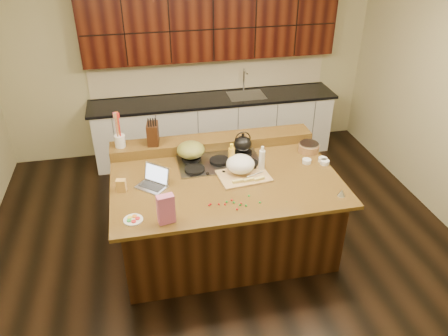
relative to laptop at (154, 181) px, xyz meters
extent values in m
cube|color=black|center=(0.75, 0.01, -0.98)|extent=(5.50, 5.00, 0.01)
cube|color=silver|center=(0.75, 0.01, 1.73)|extent=(5.50, 5.00, 0.01)
cube|color=tan|center=(0.75, 2.51, 0.37)|extent=(5.50, 0.01, 2.70)
cube|color=black|center=(0.75, 0.01, -0.54)|extent=(2.22, 1.42, 0.88)
cube|color=black|center=(0.75, 0.01, -0.08)|extent=(2.40, 1.60, 0.04)
cube|color=black|center=(0.75, 0.71, 0.00)|extent=(2.40, 0.30, 0.12)
cube|color=gray|center=(0.75, 0.31, -0.05)|extent=(0.92, 0.52, 0.02)
cylinder|color=black|center=(0.45, 0.44, -0.03)|extent=(0.22, 0.22, 0.03)
cylinder|color=black|center=(1.05, 0.44, -0.03)|extent=(0.22, 0.22, 0.03)
cylinder|color=black|center=(0.45, 0.18, -0.03)|extent=(0.22, 0.22, 0.03)
cylinder|color=black|center=(1.05, 0.18, -0.03)|extent=(0.22, 0.22, 0.03)
cylinder|color=black|center=(0.75, 0.31, -0.03)|extent=(0.22, 0.22, 0.03)
cube|color=silver|center=(1.05, 2.18, -0.53)|extent=(3.60, 0.62, 0.90)
cube|color=black|center=(1.05, 2.18, -0.06)|extent=(3.70, 0.66, 0.04)
cube|color=gray|center=(1.55, 2.18, -0.04)|extent=(0.55, 0.42, 0.01)
cylinder|color=gray|center=(1.55, 2.36, 0.14)|extent=(0.02, 0.02, 0.36)
cube|color=black|center=(1.05, 2.33, 0.97)|extent=(3.60, 0.34, 0.90)
cube|color=tan|center=(1.05, 2.49, 0.22)|extent=(3.60, 0.03, 0.50)
ellipsoid|color=black|center=(1.05, 0.44, 0.08)|extent=(0.28, 0.28, 0.19)
ellipsoid|color=olive|center=(0.45, 0.44, 0.08)|extent=(0.33, 0.33, 0.17)
cube|color=#B7B7BC|center=(-0.03, -0.03, -0.05)|extent=(0.36, 0.35, 0.01)
cube|color=black|center=(-0.03, -0.03, -0.04)|extent=(0.27, 0.26, 0.00)
cube|color=#B7B7BC|center=(0.04, 0.04, 0.06)|extent=(0.26, 0.24, 0.19)
cube|color=silver|center=(0.03, 0.04, 0.06)|extent=(0.23, 0.21, 0.16)
cylinder|color=gold|center=(0.85, 0.13, 0.08)|extent=(0.07, 0.07, 0.27)
cylinder|color=silver|center=(1.16, 0.05, 0.07)|extent=(0.07, 0.07, 0.25)
cube|color=tan|center=(0.94, -0.04, -0.04)|extent=(0.57, 0.44, 0.02)
ellipsoid|color=white|center=(0.92, 0.04, 0.06)|extent=(0.31, 0.31, 0.19)
cube|color=#EDD872|center=(0.85, -0.16, -0.02)|extent=(0.12, 0.03, 0.03)
cube|color=#EDD872|center=(0.96, -0.16, -0.02)|extent=(0.12, 0.03, 0.03)
cube|color=#EDD872|center=(1.08, -0.16, -0.02)|extent=(0.12, 0.03, 0.03)
cylinder|color=gray|center=(1.06, -0.06, -0.03)|extent=(0.20, 0.08, 0.01)
cylinder|color=white|center=(1.90, 0.10, -0.03)|extent=(0.11, 0.11, 0.04)
cylinder|color=white|center=(1.90, 0.04, -0.03)|extent=(0.11, 0.11, 0.04)
cylinder|color=white|center=(1.71, 0.11, -0.03)|extent=(0.10, 0.10, 0.04)
cylinder|color=#996B3F|center=(1.83, 0.35, -0.01)|extent=(0.28, 0.28, 0.09)
cone|color=silver|center=(1.81, -0.58, -0.02)|extent=(0.09, 0.09, 0.07)
cube|color=#C85E8E|center=(0.07, -0.64, 0.09)|extent=(0.17, 0.11, 0.29)
cylinder|color=white|center=(-0.23, -0.55, -0.05)|extent=(0.21, 0.21, 0.01)
cube|color=gold|center=(-0.33, -0.04, 0.01)|extent=(0.11, 0.08, 0.13)
cylinder|color=white|center=(-0.32, 0.71, 0.13)|extent=(0.15, 0.15, 0.14)
cube|color=black|center=(0.06, 0.71, 0.19)|extent=(0.15, 0.22, 0.25)
ellipsoid|color=red|center=(0.72, -0.44, -0.05)|extent=(0.02, 0.02, 0.02)
ellipsoid|color=#198C26|center=(0.90, -0.40, -0.05)|extent=(0.02, 0.02, 0.02)
ellipsoid|color=red|center=(0.64, -0.50, -0.05)|extent=(0.02, 0.02, 0.02)
ellipsoid|color=#198C26|center=(0.84, -0.56, -0.05)|extent=(0.02, 0.02, 0.02)
ellipsoid|color=red|center=(0.74, -0.60, -0.05)|extent=(0.02, 0.02, 0.02)
ellipsoid|color=#198C26|center=(0.73, -0.48, -0.05)|extent=(0.02, 0.02, 0.02)
ellipsoid|color=red|center=(0.59, -0.48, -0.05)|extent=(0.02, 0.02, 0.02)
ellipsoid|color=#198C26|center=(0.78, -0.53, -0.05)|extent=(0.02, 0.02, 0.02)
ellipsoid|color=red|center=(0.79, -0.51, -0.05)|extent=(0.02, 0.02, 0.02)
ellipsoid|color=#198C26|center=(0.67, -0.46, -0.05)|extent=(0.02, 0.02, 0.02)
ellipsoid|color=red|center=(0.49, -0.48, -0.05)|extent=(0.02, 0.02, 0.02)
ellipsoid|color=#198C26|center=(0.98, -0.53, -0.05)|extent=(0.02, 0.02, 0.02)
ellipsoid|color=red|center=(0.51, -0.46, -0.05)|extent=(0.02, 0.02, 0.02)
camera|label=1|loc=(-0.08, -3.84, 2.42)|focal=35.00mm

